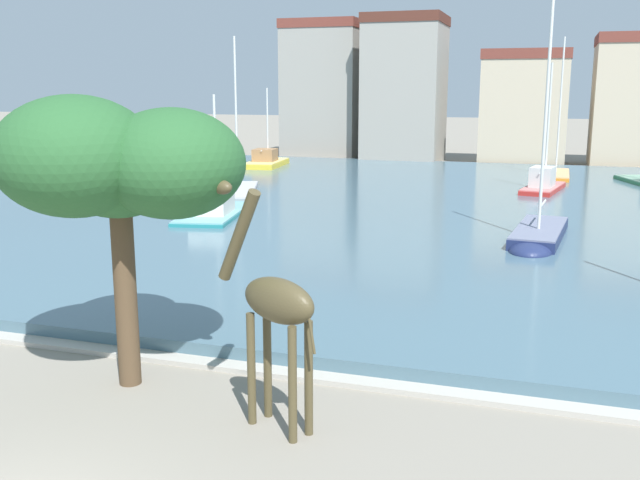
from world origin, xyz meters
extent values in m
cube|color=#476675|center=(0.00, 29.27, 0.21)|extent=(76.96, 44.34, 0.42)
cube|color=#ADA89E|center=(0.00, 6.85, 0.06)|extent=(76.96, 0.50, 0.12)
cylinder|color=#4C4228|center=(2.10, 4.50, 1.10)|extent=(0.16, 0.16, 2.19)
cylinder|color=#4C4228|center=(2.28, 4.87, 1.10)|extent=(0.16, 0.16, 2.19)
cylinder|color=#4C4228|center=(3.09, 4.03, 1.10)|extent=(0.16, 0.16, 2.19)
cylinder|color=#4C4228|center=(3.27, 4.40, 1.10)|extent=(0.16, 0.16, 2.19)
ellipsoid|color=#4C4228|center=(2.69, 4.45, 2.51)|extent=(1.80, 1.30, 0.84)
cylinder|color=#4C4228|center=(1.73, 4.90, 3.56)|extent=(1.14, 0.71, 1.87)
ellipsoid|color=#4C4228|center=(1.30, 5.11, 4.44)|extent=(0.59, 0.47, 0.28)
cone|color=#4C4228|center=(1.27, 5.04, 4.66)|extent=(0.06, 0.06, 0.16)
cone|color=#4C4228|center=(1.33, 5.17, 4.66)|extent=(0.06, 0.06, 0.16)
cylinder|color=#4C4228|center=(3.41, 4.11, 2.16)|extent=(0.23, 0.15, 0.89)
cube|color=#939399|center=(-9.45, 29.51, 0.34)|extent=(4.11, 7.04, 0.67)
ellipsoid|color=#939399|center=(-10.51, 32.54, 0.34)|extent=(2.47, 2.83, 0.64)
cube|color=#B1B1B5|center=(-9.45, 29.51, 0.70)|extent=(4.03, 6.90, 0.06)
cylinder|color=silver|center=(-9.62, 29.99, 4.84)|extent=(0.12, 0.12, 8.34)
cylinder|color=silver|center=(-9.23, 28.87, 1.57)|extent=(0.86, 2.26, 0.08)
cube|color=gold|center=(-13.29, 43.51, 0.40)|extent=(2.79, 5.41, 0.80)
ellipsoid|color=gold|center=(-13.56, 45.96, 0.40)|extent=(2.21, 2.03, 0.76)
cube|color=#DFCD77|center=(-13.29, 43.51, 0.83)|extent=(2.74, 5.30, 0.06)
cube|color=#9E7047|center=(-13.25, 43.12, 1.31)|extent=(1.76, 1.98, 0.90)
cylinder|color=silver|center=(-13.33, 43.89, 3.52)|extent=(0.12, 0.12, 5.44)
cylinder|color=silver|center=(-13.24, 42.99, 1.70)|extent=(0.27, 1.82, 0.08)
cube|color=teal|center=(-7.61, 22.88, 0.28)|extent=(3.54, 6.62, 0.57)
ellipsoid|color=teal|center=(-8.18, 25.81, 0.28)|extent=(2.53, 2.57, 0.54)
cube|color=#6EA5A8|center=(-7.61, 22.88, 0.60)|extent=(3.47, 6.49, 0.06)
cube|color=silver|center=(-7.52, 22.41, 1.15)|extent=(2.06, 2.48, 1.04)
cylinder|color=silver|center=(-7.70, 23.34, 3.27)|extent=(0.12, 0.12, 5.41)
cylinder|color=silver|center=(-7.49, 22.26, 1.47)|extent=(0.50, 2.17, 0.08)
cube|color=red|center=(6.89, 36.07, 0.33)|extent=(2.57, 5.29, 0.67)
ellipsoid|color=red|center=(7.31, 38.44, 0.33)|extent=(1.82, 2.02, 0.63)
cube|color=#C7716E|center=(6.89, 36.07, 0.70)|extent=(2.52, 5.19, 0.06)
cube|color=silver|center=(6.82, 35.69, 1.29)|extent=(1.49, 1.96, 1.12)
cylinder|color=silver|center=(6.95, 36.44, 4.16)|extent=(0.12, 0.12, 6.99)
cylinder|color=silver|center=(6.80, 35.57, 1.57)|extent=(0.39, 1.76, 0.08)
ellipsoid|color=#236B42|center=(12.37, 43.66, 0.31)|extent=(2.89, 3.27, 0.60)
cube|color=navy|center=(6.97, 22.05, 0.41)|extent=(2.24, 5.75, 0.83)
ellipsoid|color=navy|center=(6.73, 19.39, 0.41)|extent=(1.73, 2.10, 0.79)
cube|color=slate|center=(6.97, 22.05, 0.86)|extent=(2.19, 5.63, 0.06)
cylinder|color=silver|center=(6.93, 21.63, 5.26)|extent=(0.12, 0.12, 8.86)
cylinder|color=silver|center=(7.02, 22.60, 1.73)|extent=(0.26, 1.96, 0.08)
cube|color=orange|center=(7.58, 43.36, 0.33)|extent=(1.81, 5.89, 0.65)
ellipsoid|color=orange|center=(7.61, 46.15, 0.33)|extent=(1.58, 2.07, 0.62)
cube|color=#E2A56E|center=(7.58, 43.36, 0.68)|extent=(1.77, 5.77, 0.06)
cylinder|color=silver|center=(7.58, 43.80, 5.08)|extent=(0.12, 0.12, 8.86)
cylinder|color=silver|center=(7.57, 42.77, 1.55)|extent=(0.11, 2.05, 0.08)
cylinder|color=brown|center=(-1.17, 5.45, 1.89)|extent=(0.47, 0.47, 3.78)
ellipsoid|color=#285B2D|center=(-1.17, 5.45, 4.63)|extent=(2.58, 2.58, 1.93)
ellipsoid|color=#285B2D|center=(0.00, 5.56, 4.80)|extent=(2.97, 2.97, 2.23)
ellipsoid|color=#285B2D|center=(-1.58, 6.25, 4.70)|extent=(2.73, 2.73, 2.05)
ellipsoid|color=#285B2D|center=(-1.70, 4.81, 4.96)|extent=(3.22, 3.22, 2.41)
cube|color=gray|center=(-12.55, 55.78, 5.64)|extent=(6.70, 5.66, 11.27)
cube|color=brown|center=(-12.55, 55.78, 11.67)|extent=(6.84, 5.78, 0.80)
cube|color=gray|center=(-4.87, 53.93, 5.67)|extent=(6.26, 6.64, 11.34)
cube|color=#51281E|center=(-4.87, 53.93, 11.74)|extent=(6.39, 6.78, 0.80)
cube|color=#C6B293|center=(4.88, 54.93, 4.22)|extent=(6.70, 6.45, 8.44)
cube|color=brown|center=(4.88, 54.93, 8.84)|extent=(6.83, 6.58, 0.80)
cube|color=#C6B293|center=(12.72, 55.67, 4.77)|extent=(5.24, 7.20, 9.55)
cube|color=brown|center=(12.72, 55.67, 9.95)|extent=(5.35, 7.34, 0.80)
camera|label=1|loc=(7.23, -7.27, 6.29)|focal=40.51mm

